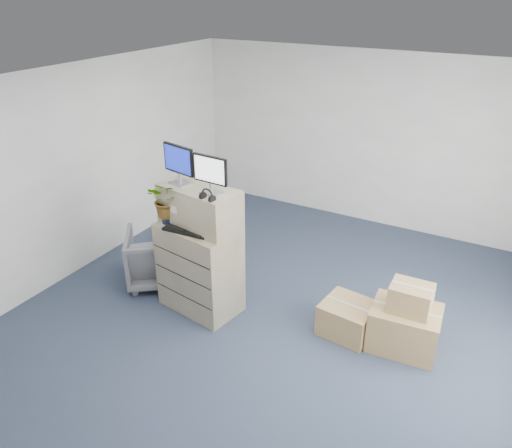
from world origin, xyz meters
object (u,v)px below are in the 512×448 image
at_px(monitor_left, 179,162).
at_px(water_bottle, 203,217).
at_px(office_chair, 158,254).
at_px(monitor_right, 210,172).
at_px(keyboard, 188,230).
at_px(filing_cabinet_lower, 200,268).
at_px(potted_plant, 168,204).

xyz_separation_m(monitor_left, water_bottle, (0.33, -0.04, -0.59)).
distance_m(monitor_left, office_chair, 1.58).
bearing_deg(water_bottle, monitor_right, -7.74).
distance_m(monitor_right, water_bottle, 0.59).
distance_m(monitor_left, keyboard, 0.78).
distance_m(monitor_right, keyboard, 0.76).
bearing_deg(filing_cabinet_lower, water_bottle, 17.26).
height_order(keyboard, water_bottle, water_bottle).
xyz_separation_m(filing_cabinet_lower, keyboard, (-0.04, -0.14, 0.58)).
relative_size(monitor_left, office_chair, 0.57).
distance_m(monitor_left, monitor_right, 0.48).
bearing_deg(keyboard, monitor_right, 22.09).
bearing_deg(potted_plant, office_chair, 149.13).
xyz_separation_m(monitor_left, keyboard, (0.22, -0.19, -0.72)).
bearing_deg(office_chair, filing_cabinet_lower, 128.70).
bearing_deg(monitor_right, monitor_left, 175.99).
relative_size(filing_cabinet_lower, monitor_left, 2.43).
xyz_separation_m(filing_cabinet_lower, potted_plant, (-0.35, -0.08, 0.81)).
xyz_separation_m(monitor_left, monitor_right, (0.47, -0.06, -0.02)).
distance_m(filing_cabinet_lower, monitor_left, 1.33).
height_order(filing_cabinet_lower, water_bottle, water_bottle).
relative_size(water_bottle, office_chair, 0.36).
xyz_separation_m(monitor_right, water_bottle, (-0.15, 0.02, -0.58)).
xyz_separation_m(keyboard, water_bottle, (0.11, 0.15, 0.13)).
bearing_deg(potted_plant, water_bottle, 12.29).
xyz_separation_m(filing_cabinet_lower, water_bottle, (0.08, 0.01, 0.71)).
xyz_separation_m(keyboard, potted_plant, (-0.32, 0.05, 0.24)).
height_order(water_bottle, potted_plant, potted_plant).
distance_m(monitor_right, potted_plant, 0.75).
bearing_deg(monitor_left, office_chair, 176.56).
bearing_deg(filing_cabinet_lower, monitor_right, 6.84).
relative_size(monitor_right, office_chair, 0.54).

